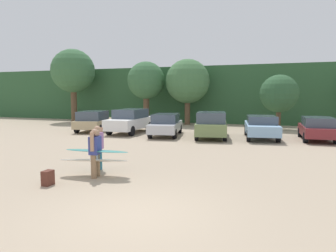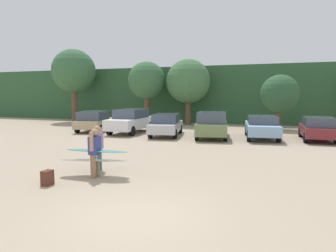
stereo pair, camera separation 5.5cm
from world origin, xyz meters
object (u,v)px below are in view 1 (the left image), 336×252
(parked_car_maroon, at_px, (317,128))
(person_companion, at_px, (98,145))
(parked_car_white, at_px, (130,120))
(parked_car_silver, at_px, (166,124))
(parked_car_olive_green, at_px, (211,125))
(person_adult, at_px, (95,150))
(surfboard_teal, at_px, (96,151))
(backpack_dropped, at_px, (48,178))
(parked_car_sky_blue, at_px, (261,126))
(person_child, at_px, (95,158))
(surfboard_white, at_px, (94,160))
(parked_car_tan, at_px, (94,121))

(parked_car_maroon, height_order, person_companion, person_companion)
(parked_car_white, bearing_deg, parked_car_maroon, -90.37)
(parked_car_silver, distance_m, parked_car_olive_green, 3.10)
(person_adult, bearing_deg, surfboard_teal, -85.94)
(parked_car_maroon, xyz_separation_m, person_adult, (-8.04, -11.46, 0.17))
(parked_car_maroon, distance_m, surfboard_teal, 13.92)
(parked_car_silver, xyz_separation_m, backpack_dropped, (0.38, -11.87, -0.54))
(parked_car_sky_blue, bearing_deg, person_child, 149.16)
(parked_car_sky_blue, xyz_separation_m, surfboard_white, (-4.96, -11.12, -0.23))
(parked_car_white, height_order, backpack_dropped, parked_car_white)
(person_companion, relative_size, surfboard_white, 0.66)
(person_companion, height_order, surfboard_teal, person_companion)
(person_child, relative_size, surfboard_teal, 0.50)
(parked_car_silver, distance_m, person_child, 10.62)
(parked_car_white, relative_size, surfboard_teal, 2.08)
(parked_car_sky_blue, distance_m, person_companion, 11.64)
(surfboard_white, bearing_deg, parked_car_silver, -98.45)
(parked_car_sky_blue, bearing_deg, surfboard_teal, 149.13)
(parked_car_white, relative_size, parked_car_maroon, 1.19)
(person_adult, xyz_separation_m, surfboard_teal, (-0.02, 0.12, -0.05))
(surfboard_white, height_order, backpack_dropped, surfboard_white)
(parked_car_sky_blue, height_order, parked_car_maroon, parked_car_sky_blue)
(parked_car_silver, relative_size, surfboard_white, 1.89)
(parked_car_tan, xyz_separation_m, parked_car_maroon, (15.22, 0.23, -0.06))
(parked_car_maroon, distance_m, surfboard_white, 13.99)
(parked_car_silver, distance_m, surfboard_white, 10.59)
(parked_car_silver, bearing_deg, person_child, 176.48)
(person_adult, relative_size, backpack_dropped, 3.59)
(parked_car_maroon, relative_size, person_companion, 2.48)
(backpack_dropped, bearing_deg, surfboard_white, 60.77)
(surfboard_white, bearing_deg, surfboard_teal, -179.46)
(surfboard_white, xyz_separation_m, backpack_dropped, (-0.76, -1.35, -0.31))
(surfboard_teal, xyz_separation_m, surfboard_white, (-0.09, -0.02, -0.32))
(parked_car_sky_blue, distance_m, surfboard_teal, 12.12)
(person_adult, bearing_deg, parked_car_sky_blue, -121.02)
(parked_car_olive_green, relative_size, backpack_dropped, 10.24)
(parked_car_olive_green, bearing_deg, backpack_dropped, 157.49)
(parked_car_white, distance_m, person_child, 11.93)
(parked_car_tan, height_order, parked_car_maroon, parked_car_tan)
(parked_car_tan, distance_m, person_child, 13.26)
(parked_car_olive_green, height_order, person_child, parked_car_olive_green)
(parked_car_tan, height_order, parked_car_sky_blue, parked_car_tan)
(parked_car_white, distance_m, parked_car_olive_green, 6.09)
(parked_car_silver, height_order, person_adult, person_adult)
(parked_car_sky_blue, relative_size, person_adult, 2.89)
(parked_car_sky_blue, height_order, person_adult, person_adult)
(parked_car_maroon, height_order, surfboard_white, parked_car_maroon)
(parked_car_tan, xyz_separation_m, person_adult, (7.18, -11.24, 0.11))
(parked_car_sky_blue, height_order, person_companion, person_companion)
(surfboard_teal, bearing_deg, surfboard_white, 10.56)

